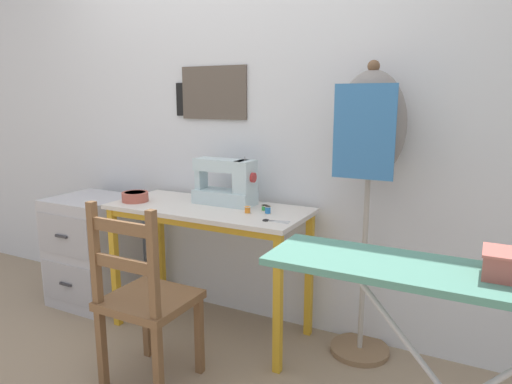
{
  "coord_description": "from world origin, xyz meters",
  "views": [
    {
      "loc": [
        1.42,
        -1.88,
        1.37
      ],
      "look_at": [
        0.32,
        0.23,
        0.89
      ],
      "focal_mm": 32.0,
      "sensor_mm": 36.0,
      "label": 1
    }
  ],
  "objects_px": {
    "sewing_machine": "(227,183)",
    "thread_spool_mid_table": "(265,208)",
    "scissors": "(272,221)",
    "thread_spool_far_edge": "(268,210)",
    "wooden_chair": "(145,301)",
    "ironing_board": "(465,290)",
    "thread_spool_near_machine": "(247,210)",
    "fabric_bowl": "(135,197)",
    "filing_cabinet": "(93,250)",
    "dress_form": "(370,142)"
  },
  "relations": [
    {
      "from": "thread_spool_near_machine",
      "to": "fabric_bowl",
      "type": "bearing_deg",
      "value": -175.54
    },
    {
      "from": "scissors",
      "to": "wooden_chair",
      "type": "bearing_deg",
      "value": -133.19
    },
    {
      "from": "scissors",
      "to": "thread_spool_near_machine",
      "type": "xyz_separation_m",
      "value": [
        -0.19,
        0.09,
        0.02
      ]
    },
    {
      "from": "scissors",
      "to": "thread_spool_mid_table",
      "type": "bearing_deg",
      "value": 125.3
    },
    {
      "from": "thread_spool_far_edge",
      "to": "scissors",
      "type": "bearing_deg",
      "value": -56.7
    },
    {
      "from": "thread_spool_mid_table",
      "to": "scissors",
      "type": "bearing_deg",
      "value": -54.7
    },
    {
      "from": "scissors",
      "to": "thread_spool_near_machine",
      "type": "height_order",
      "value": "thread_spool_near_machine"
    },
    {
      "from": "scissors",
      "to": "thread_spool_mid_table",
      "type": "height_order",
      "value": "thread_spool_mid_table"
    },
    {
      "from": "scissors",
      "to": "wooden_chair",
      "type": "distance_m",
      "value": 0.72
    },
    {
      "from": "thread_spool_mid_table",
      "to": "thread_spool_far_edge",
      "type": "bearing_deg",
      "value": -50.39
    },
    {
      "from": "wooden_chair",
      "to": "filing_cabinet",
      "type": "xyz_separation_m",
      "value": [
        -0.96,
        0.57,
        -0.07
      ]
    },
    {
      "from": "thread_spool_far_edge",
      "to": "thread_spool_near_machine",
      "type": "bearing_deg",
      "value": -159.31
    },
    {
      "from": "sewing_machine",
      "to": "ironing_board",
      "type": "bearing_deg",
      "value": -31.41
    },
    {
      "from": "sewing_machine",
      "to": "fabric_bowl",
      "type": "height_order",
      "value": "sewing_machine"
    },
    {
      "from": "thread_spool_far_edge",
      "to": "thread_spool_mid_table",
      "type": "bearing_deg",
      "value": 129.61
    },
    {
      "from": "scissors",
      "to": "ironing_board",
      "type": "distance_m",
      "value": 1.09
    },
    {
      "from": "sewing_machine",
      "to": "ironing_board",
      "type": "relative_size",
      "value": 0.31
    },
    {
      "from": "thread_spool_near_machine",
      "to": "filing_cabinet",
      "type": "xyz_separation_m",
      "value": [
        -1.21,
        0.01,
        -0.42
      ]
    },
    {
      "from": "scissors",
      "to": "fabric_bowl",
      "type": "bearing_deg",
      "value": 177.95
    },
    {
      "from": "fabric_bowl",
      "to": "wooden_chair",
      "type": "distance_m",
      "value": 0.79
    },
    {
      "from": "thread_spool_mid_table",
      "to": "wooden_chair",
      "type": "bearing_deg",
      "value": -115.17
    },
    {
      "from": "thread_spool_mid_table",
      "to": "thread_spool_far_edge",
      "type": "relative_size",
      "value": 0.99
    },
    {
      "from": "scissors",
      "to": "thread_spool_mid_table",
      "type": "distance_m",
      "value": 0.23
    },
    {
      "from": "wooden_chair",
      "to": "thread_spool_near_machine",
      "type": "bearing_deg",
      "value": 65.9
    },
    {
      "from": "scissors",
      "to": "ironing_board",
      "type": "bearing_deg",
      "value": -32.01
    },
    {
      "from": "fabric_bowl",
      "to": "thread_spool_mid_table",
      "type": "distance_m",
      "value": 0.81
    },
    {
      "from": "thread_spool_near_machine",
      "to": "ironing_board",
      "type": "xyz_separation_m",
      "value": [
        1.11,
        -0.67,
        0.02
      ]
    },
    {
      "from": "sewing_machine",
      "to": "filing_cabinet",
      "type": "xyz_separation_m",
      "value": [
        -1.0,
        -0.13,
        -0.52
      ]
    },
    {
      "from": "sewing_machine",
      "to": "dress_form",
      "type": "distance_m",
      "value": 0.85
    },
    {
      "from": "sewing_machine",
      "to": "thread_spool_near_machine",
      "type": "bearing_deg",
      "value": -33.54
    },
    {
      "from": "filing_cabinet",
      "to": "dress_form",
      "type": "xyz_separation_m",
      "value": [
        1.8,
        0.18,
        0.8
      ]
    },
    {
      "from": "sewing_machine",
      "to": "dress_form",
      "type": "height_order",
      "value": "dress_form"
    },
    {
      "from": "thread_spool_far_edge",
      "to": "wooden_chair",
      "type": "distance_m",
      "value": 0.78
    },
    {
      "from": "sewing_machine",
      "to": "thread_spool_mid_table",
      "type": "relative_size",
      "value": 8.99
    },
    {
      "from": "sewing_machine",
      "to": "thread_spool_far_edge",
      "type": "distance_m",
      "value": 0.34
    },
    {
      "from": "fabric_bowl",
      "to": "thread_spool_mid_table",
      "type": "relative_size",
      "value": 3.71
    },
    {
      "from": "wooden_chair",
      "to": "ironing_board",
      "type": "height_order",
      "value": "wooden_chair"
    },
    {
      "from": "wooden_chair",
      "to": "ironing_board",
      "type": "xyz_separation_m",
      "value": [
        1.36,
        -0.11,
        0.37
      ]
    },
    {
      "from": "thread_spool_far_edge",
      "to": "filing_cabinet",
      "type": "bearing_deg",
      "value": -178.69
    },
    {
      "from": "sewing_machine",
      "to": "ironing_board",
      "type": "xyz_separation_m",
      "value": [
        1.32,
        -0.81,
        -0.08
      ]
    },
    {
      "from": "sewing_machine",
      "to": "fabric_bowl",
      "type": "bearing_deg",
      "value": -159.9
    },
    {
      "from": "fabric_bowl",
      "to": "scissors",
      "type": "distance_m",
      "value": 0.93
    },
    {
      "from": "fabric_bowl",
      "to": "thread_spool_near_machine",
      "type": "distance_m",
      "value": 0.74
    },
    {
      "from": "thread_spool_near_machine",
      "to": "ironing_board",
      "type": "distance_m",
      "value": 1.3
    },
    {
      "from": "wooden_chair",
      "to": "sewing_machine",
      "type": "bearing_deg",
      "value": 86.47
    },
    {
      "from": "sewing_machine",
      "to": "thread_spool_near_machine",
      "type": "xyz_separation_m",
      "value": [
        0.21,
        -0.14,
        -0.11
      ]
    },
    {
      "from": "sewing_machine",
      "to": "thread_spool_far_edge",
      "type": "bearing_deg",
      "value": -17.55
    },
    {
      "from": "fabric_bowl",
      "to": "sewing_machine",
      "type": "bearing_deg",
      "value": 20.1
    },
    {
      "from": "thread_spool_far_edge",
      "to": "dress_form",
      "type": "bearing_deg",
      "value": 17.28
    },
    {
      "from": "fabric_bowl",
      "to": "filing_cabinet",
      "type": "distance_m",
      "value": 0.64
    }
  ]
}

